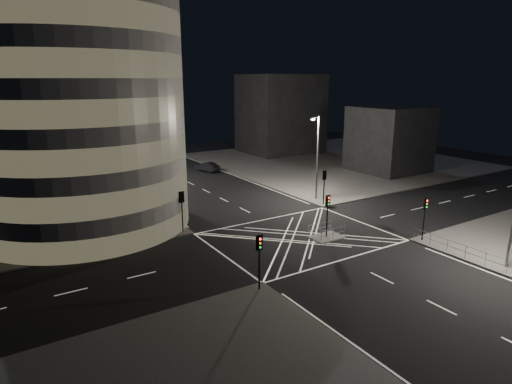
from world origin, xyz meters
TOP-DOWN VIEW (x-y plane):
  - ground at (0.00, 0.00)m, footprint 120.00×120.00m
  - sidewalk_far_right at (29.00, 27.00)m, footprint 42.00×42.00m
  - central_island at (2.00, -1.50)m, footprint 3.00×2.00m
  - office_tower_curved at (-20.74, 18.74)m, footprint 30.00×29.00m
  - building_right_far at (26.00, 40.00)m, footprint 14.00×12.00m
  - building_right_near at (30.00, 16.00)m, footprint 10.00×10.00m
  - building_far_end at (-4.00, 58.00)m, footprint 18.00×8.00m
  - tree_a at (-10.50, 9.00)m, footprint 4.25×4.25m
  - tree_b at (-10.50, 15.00)m, footprint 4.19×4.19m
  - tree_c at (-10.50, 21.00)m, footprint 3.93×3.93m
  - tree_d at (-10.50, 27.00)m, footprint 5.12×5.12m
  - tree_e at (-10.50, 33.00)m, footprint 4.18×4.18m
  - traffic_signal_fl at (-8.80, 6.80)m, footprint 0.55×0.22m
  - traffic_signal_nl at (-8.80, -6.80)m, footprint 0.55×0.22m
  - traffic_signal_fr at (8.80, 6.80)m, footprint 0.55×0.22m
  - traffic_signal_nr at (8.80, -6.80)m, footprint 0.55×0.22m
  - traffic_signal_island at (2.00, -1.50)m, footprint 0.55×0.22m
  - street_lamp_left_near at (-9.44, 12.00)m, footprint 1.25×0.25m
  - street_lamp_left_far at (-9.44, 30.00)m, footprint 1.25×0.25m
  - street_lamp_right_far at (9.44, 9.00)m, footprint 1.25×0.25m
  - railing_near_right at (8.30, -12.15)m, footprint 0.06×11.70m
  - railing_island_south at (2.00, -2.40)m, footprint 2.80×0.06m
  - railing_island_north at (2.00, -0.60)m, footprint 2.80×0.06m
  - sedan at (5.49, 31.10)m, footprint 2.85×4.75m

SIDE VIEW (x-z plane):
  - ground at x=0.00m, z-range 0.00..0.00m
  - sidewalk_far_right at x=29.00m, z-range 0.00..0.15m
  - central_island at x=2.00m, z-range 0.00..0.15m
  - railing_near_right at x=8.30m, z-range 0.15..1.25m
  - railing_island_south at x=2.00m, z-range 0.15..1.25m
  - railing_island_north at x=2.00m, z-range 0.15..1.25m
  - sedan at x=5.49m, z-range 0.00..1.48m
  - traffic_signal_fl at x=-8.80m, z-range 0.91..4.91m
  - traffic_signal_nl at x=-8.80m, z-range 0.91..4.91m
  - traffic_signal_fr at x=8.80m, z-range 0.91..4.91m
  - traffic_signal_nr at x=8.80m, z-range 0.91..4.91m
  - traffic_signal_island at x=2.00m, z-range 0.91..4.91m
  - tree_c at x=-10.50m, z-range 1.09..7.52m
  - tree_a at x=-10.50m, z-range 1.22..8.27m
  - tree_e at x=-10.50m, z-range 1.26..8.32m
  - tree_b at x=-10.50m, z-range 1.42..8.81m
  - building_right_near at x=30.00m, z-range 0.15..10.15m
  - street_lamp_left_near at x=-9.44m, z-range 0.54..10.54m
  - street_lamp_left_far at x=-9.44m, z-range 0.54..10.54m
  - street_lamp_right_far at x=9.44m, z-range 0.54..10.54m
  - tree_d at x=-10.50m, z-range 1.37..9.72m
  - building_right_far at x=26.00m, z-range 0.15..15.15m
  - building_far_end at x=-4.00m, z-range 0.00..18.00m
  - office_tower_curved at x=-20.74m, z-range -0.95..26.25m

